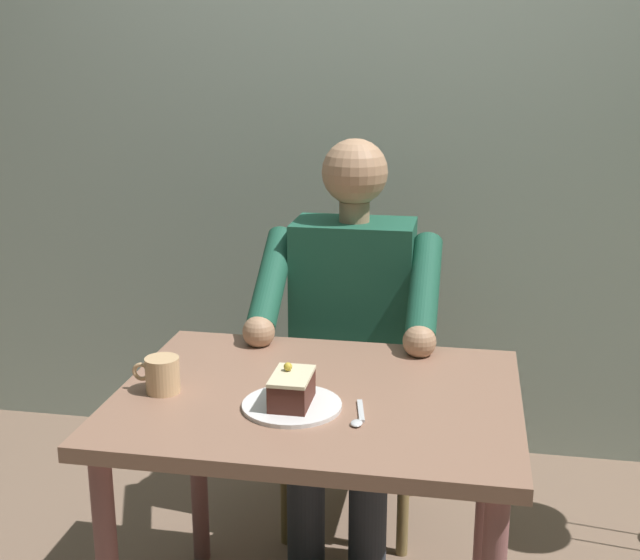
{
  "coord_description": "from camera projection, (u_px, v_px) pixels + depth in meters",
  "views": [
    {
      "loc": [
        -0.33,
        1.79,
        1.49
      ],
      "look_at": [
        0.01,
        -0.1,
        0.95
      ],
      "focal_mm": 46.55,
      "sensor_mm": 36.0,
      "label": 1
    }
  ],
  "objects": [
    {
      "name": "cake_slice",
      "position": [
        292.0,
        389.0,
        1.87
      ],
      "size": [
        0.09,
        0.13,
        0.09
      ],
      "color": "#4E241B",
      "rests_on": "dessert_plate"
    },
    {
      "name": "cafe_rear_panel",
      "position": [
        381.0,
        46.0,
        2.93
      ],
      "size": [
        6.4,
        0.12,
        3.0
      ],
      "primitive_type": "cube",
      "color": "#9DAFA4",
      "rests_on": "ground"
    },
    {
      "name": "coffee_cup",
      "position": [
        162.0,
        374.0,
        1.96
      ],
      "size": [
        0.12,
        0.08,
        0.09
      ],
      "color": "#DAAC7A",
      "rests_on": "dining_table"
    },
    {
      "name": "dessert_spoon",
      "position": [
        359.0,
        417.0,
        1.83
      ],
      "size": [
        0.03,
        0.14,
        0.01
      ],
      "color": "silver",
      "rests_on": "dining_table"
    },
    {
      "name": "seated_person",
      "position": [
        349.0,
        341.0,
        2.47
      ],
      "size": [
        0.53,
        0.58,
        1.24
      ],
      "color": "#1C523D",
      "rests_on": "ground"
    },
    {
      "name": "dining_table",
      "position": [
        318.0,
        428.0,
        1.99
      ],
      "size": [
        0.95,
        0.74,
        0.7
      ],
      "color": "#8E6450",
      "rests_on": "ground"
    },
    {
      "name": "dessert_plate",
      "position": [
        292.0,
        405.0,
        1.88
      ],
      "size": [
        0.23,
        0.23,
        0.01
      ],
      "primitive_type": "cylinder",
      "color": "white",
      "rests_on": "dining_table"
    },
    {
      "name": "chair",
      "position": [
        357.0,
        365.0,
        2.67
      ],
      "size": [
        0.42,
        0.42,
        0.91
      ],
      "color": "olive",
      "rests_on": "ground"
    }
  ]
}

